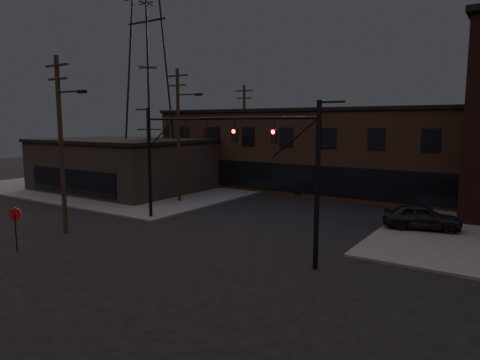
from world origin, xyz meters
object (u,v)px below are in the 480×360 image
object	(u,v)px
traffic_signal_near	(296,165)
traffic_signal_far	(162,151)
car_crossing	(308,186)
parked_car_lot_a	(422,217)
stop_sign	(15,219)

from	to	relation	value
traffic_signal_near	traffic_signal_far	xyz separation A→B (m)	(-12.07, 3.50, 0.08)
traffic_signal_far	car_crossing	bearing A→B (deg)	76.85
traffic_signal_far	car_crossing	size ratio (longest dim) A/B	1.73
traffic_signal_near	parked_car_lot_a	size ratio (longest dim) A/B	1.69
traffic_signal_near	parked_car_lot_a	world-z (taller)	traffic_signal_near
traffic_signal_far	parked_car_lot_a	size ratio (longest dim) A/B	1.69
traffic_signal_near	stop_sign	distance (m)	15.17
traffic_signal_near	car_crossing	xyz separation A→B (m)	(-8.27, 19.77, -4.17)
traffic_signal_far	parked_car_lot_a	world-z (taller)	traffic_signal_far
traffic_signal_near	traffic_signal_far	world-z (taller)	same
car_crossing	parked_car_lot_a	bearing A→B (deg)	-23.52
stop_sign	car_crossing	xyz separation A→B (m)	(5.08, 26.25, -1.08)
traffic_signal_near	parked_car_lot_a	distance (m)	11.81
traffic_signal_near	car_crossing	size ratio (longest dim) A/B	1.73
traffic_signal_near	car_crossing	world-z (taller)	traffic_signal_near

